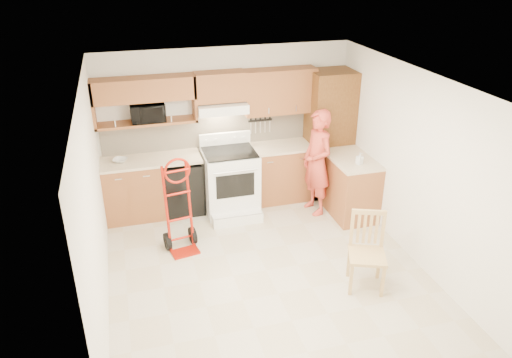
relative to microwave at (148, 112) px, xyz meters
name	(u,v)px	position (x,y,z in m)	size (l,w,h in m)	color
floor	(266,271)	(1.22, -2.08, -1.64)	(4.00, 4.50, 0.02)	beige
ceiling	(268,81)	(1.22, -2.08, 0.88)	(4.00, 4.50, 0.02)	white
wall_back	(226,125)	(1.22, 0.17, -0.38)	(4.00, 0.02, 2.50)	white
wall_front	(348,303)	(1.22, -4.34, -0.38)	(4.00, 0.02, 2.50)	white
wall_left	(93,206)	(-0.79, -2.08, -0.38)	(0.02, 4.50, 2.50)	white
wall_right	(415,167)	(3.23, -2.08, -0.38)	(0.02, 4.50, 2.50)	white
backsplash	(227,129)	(1.22, 0.15, -0.43)	(3.92, 0.03, 0.55)	beige
lower_cab_left	(134,190)	(-0.33, -0.14, -1.18)	(0.90, 0.60, 0.90)	brown
dishwasher	(183,186)	(0.42, -0.14, -1.20)	(0.60, 0.60, 0.85)	black
lower_cab_right	(281,173)	(2.05, -0.14, -1.18)	(1.14, 0.60, 0.90)	brown
countertop_left	(151,160)	(-0.03, -0.13, -0.71)	(1.50, 0.63, 0.04)	#C9B391
countertop_right	(281,146)	(2.05, -0.13, -0.71)	(1.14, 0.63, 0.04)	#C9B391
cab_return_right	(350,187)	(2.92, -0.94, -1.18)	(0.60, 1.00, 0.90)	brown
countertop_return	(352,159)	(2.92, -0.94, -0.71)	(0.63, 1.00, 0.04)	#C9B391
pantry_tall	(329,134)	(2.87, -0.14, -0.58)	(0.70, 0.60, 2.10)	brown
upper_cab_left	(143,89)	(-0.03, 0.00, 0.35)	(1.50, 0.33, 0.34)	brown
upper_shelf_mw	(147,123)	(-0.03, 0.00, -0.16)	(1.50, 0.33, 0.04)	brown
upper_cab_center	(220,86)	(1.10, 0.00, 0.31)	(0.76, 0.33, 0.44)	brown
upper_cab_right	(280,91)	(2.05, 0.00, 0.17)	(1.14, 0.33, 0.70)	brown
range_hood	(222,107)	(1.10, -0.06, 0.00)	(0.76, 0.46, 0.14)	white
knife_strip	(260,124)	(1.77, 0.12, -0.39)	(0.40, 0.05, 0.29)	black
microwave	(148,112)	(0.00, 0.00, 0.00)	(0.50, 0.34, 0.27)	black
range	(231,177)	(1.15, -0.40, -1.03)	(0.82, 1.07, 1.20)	white
person	(317,163)	(2.44, -0.74, -0.79)	(0.61, 0.40, 1.68)	#C74131
hand_truck	(180,210)	(0.24, -1.29, -1.00)	(0.49, 0.45, 1.25)	#A61708
dining_chair	(367,253)	(2.31, -2.72, -1.14)	(0.44, 0.48, 0.97)	tan
soap_bottle	(360,158)	(2.92, -1.17, -0.60)	(0.08, 0.08, 0.18)	white
bowl	(120,160)	(-0.47, -0.14, -0.66)	(0.21, 0.21, 0.05)	white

